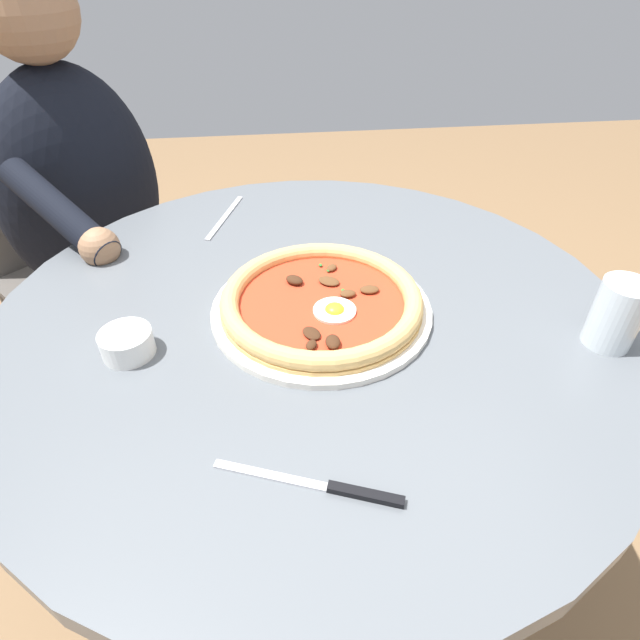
{
  "coord_description": "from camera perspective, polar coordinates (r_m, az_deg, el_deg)",
  "views": [
    {
      "loc": [
        -0.62,
        0.06,
        1.2
      ],
      "look_at": [
        -0.02,
        -0.01,
        0.72
      ],
      "focal_mm": 28.66,
      "sensor_mm": 36.0,
      "label": 1
    }
  ],
  "objects": [
    {
      "name": "ground_plane",
      "position": [
        1.36,
        -0.56,
        -24.28
      ],
      "size": [
        6.0,
        6.0,
        0.02
      ],
      "primitive_type": "cube",
      "color": "brown"
    },
    {
      "name": "dining_table",
      "position": [
        0.88,
        -0.79,
        -6.46
      ],
      "size": [
        0.97,
        0.97,
        0.73
      ],
      "color": "#565B60",
      "rests_on": "ground"
    },
    {
      "name": "pizza_on_plate",
      "position": [
        0.77,
        0.17,
        1.99
      ],
      "size": [
        0.33,
        0.33,
        0.04
      ],
      "color": "white",
      "rests_on": "dining_table"
    },
    {
      "name": "water_glass",
      "position": [
        0.8,
        30.07,
        0.16
      ],
      "size": [
        0.07,
        0.07,
        0.1
      ],
      "color": "silver",
      "rests_on": "dining_table"
    },
    {
      "name": "steak_knife",
      "position": [
        0.56,
        1.72,
        -18.27
      ],
      "size": [
        0.08,
        0.2,
        0.01
      ],
      "color": "silver",
      "rests_on": "dining_table"
    },
    {
      "name": "ramekin_capers",
      "position": [
        0.74,
        -20.77,
        -2.35
      ],
      "size": [
        0.07,
        0.07,
        0.04
      ],
      "color": "white",
      "rests_on": "dining_table"
    },
    {
      "name": "fork_utensil",
      "position": [
        1.05,
        -10.57,
        11.22
      ],
      "size": [
        0.18,
        0.07,
        0.0
      ],
      "color": "#BCBCC1",
      "rests_on": "dining_table"
    },
    {
      "name": "diner_person",
      "position": [
        1.38,
        -22.92,
        5.48
      ],
      "size": [
        0.57,
        0.44,
        1.16
      ],
      "color": "#282833",
      "rests_on": "ground"
    },
    {
      "name": "cafe_chair_diner",
      "position": [
        1.49,
        -25.81,
        7.86
      ],
      "size": [
        0.57,
        0.57,
        0.89
      ],
      "color": "#504A45",
      "rests_on": "ground"
    }
  ]
}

